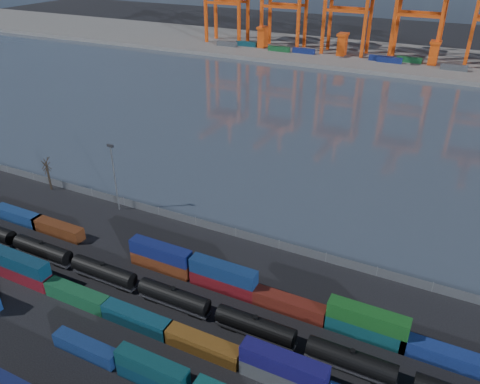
% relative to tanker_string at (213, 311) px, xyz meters
% --- Properties ---
extents(ground, '(700.00, 700.00, 0.00)m').
position_rel_tanker_string_xyz_m(ground, '(-7.90, -3.93, -2.12)').
color(ground, black).
rests_on(ground, ground).
extents(harbor_water, '(700.00, 700.00, 0.00)m').
position_rel_tanker_string_xyz_m(harbor_water, '(-7.90, 101.07, -2.11)').
color(harbor_water, '#323C48').
rests_on(harbor_water, ground).
extents(far_quay, '(700.00, 70.00, 2.00)m').
position_rel_tanker_string_xyz_m(far_quay, '(-7.90, 206.07, -1.12)').
color(far_quay, '#514F4C').
rests_on(far_quay, ground).
extents(container_row_south, '(138.94, 2.33, 4.96)m').
position_rel_tanker_string_xyz_m(container_row_south, '(-21.76, -14.92, 0.05)').
color(container_row_south, '#47494D').
rests_on(container_row_south, ground).
extents(container_row_mid, '(142.46, 2.61, 5.57)m').
position_rel_tanker_string_xyz_m(container_row_mid, '(-7.97, -6.57, -0.27)').
color(container_row_mid, '#393C3D').
rests_on(container_row_mid, ground).
extents(container_row_north, '(142.71, 2.61, 5.56)m').
position_rel_tanker_string_xyz_m(container_row_north, '(0.13, 7.79, -0.09)').
color(container_row_north, navy).
rests_on(container_row_north, ground).
extents(tanker_string, '(122.27, 2.96, 4.23)m').
position_rel_tanker_string_xyz_m(tanker_string, '(0.00, 0.00, 0.00)').
color(tanker_string, black).
rests_on(tanker_string, ground).
extents(waterfront_fence, '(160.12, 0.12, 2.20)m').
position_rel_tanker_string_xyz_m(waterfront_fence, '(-7.90, 24.07, -1.12)').
color(waterfront_fence, '#595B5E').
rests_on(waterfront_fence, ground).
extents(bare_tree, '(2.32, 2.42, 9.02)m').
position_rel_tanker_string_xyz_m(bare_tree, '(-59.80, 22.24, 2.43)').
color(bare_tree, black).
rests_on(bare_tree, ground).
extents(yard_light_mast, '(1.60, 0.40, 16.60)m').
position_rel_tanker_string_xyz_m(yard_light_mast, '(-37.90, 22.07, 7.17)').
color(yard_light_mast, slate).
rests_on(yard_light_mast, ground).
extents(quay_containers, '(172.58, 10.99, 2.60)m').
position_rel_tanker_string_xyz_m(quay_containers, '(-18.89, 191.53, 1.18)').
color(quay_containers, navy).
rests_on(quay_containers, far_quay).
extents(straddle_carriers, '(140.00, 7.00, 11.10)m').
position_rel_tanker_string_xyz_m(straddle_carriers, '(-10.40, 196.07, 5.70)').
color(straddle_carriers, '#E94B10').
rests_on(straddle_carriers, far_quay).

